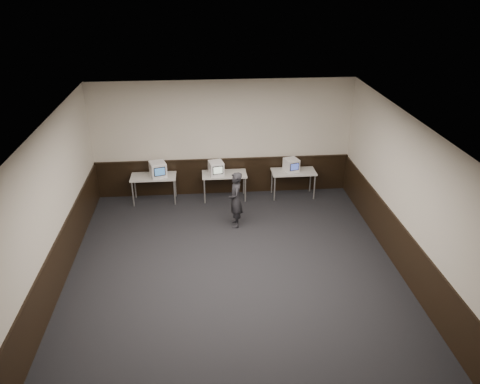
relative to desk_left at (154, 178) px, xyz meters
name	(u,v)px	position (x,y,z in m)	size (l,w,h in m)	color
floor	(235,275)	(1.90, -3.60, -0.68)	(8.00, 8.00, 0.00)	black
ceiling	(234,128)	(1.90, -3.60, 2.52)	(8.00, 8.00, 0.00)	white
back_wall	(223,139)	(1.90, 0.40, 0.92)	(7.00, 7.00, 0.00)	beige
front_wall	(260,367)	(1.90, -7.60, 0.92)	(7.00, 7.00, 0.00)	beige
left_wall	(48,215)	(-1.60, -3.60, 0.92)	(8.00, 8.00, 0.00)	beige
right_wall	(409,200)	(5.40, -3.60, 0.92)	(8.00, 8.00, 0.00)	beige
wainscot_back	(224,176)	(1.90, 0.38, -0.18)	(6.98, 0.04, 1.00)	black
wainscot_left	(59,264)	(-1.58, -3.60, -0.18)	(0.04, 7.98, 1.00)	black
wainscot_right	(400,247)	(5.38, -3.60, -0.18)	(0.04, 7.98, 1.00)	black
wainscot_rail	(223,159)	(1.90, 0.36, 0.34)	(6.98, 0.06, 0.04)	black
desk_left	(154,178)	(0.00, 0.00, 0.00)	(1.20, 0.60, 0.75)	beige
desk_center	(224,176)	(1.90, 0.00, 0.00)	(1.20, 0.60, 0.75)	beige
desk_right	(293,173)	(3.80, 0.00, 0.00)	(1.20, 0.60, 0.75)	beige
emac_left	(158,169)	(0.14, -0.04, 0.27)	(0.51, 0.52, 0.40)	white
emac_center	(216,168)	(1.68, -0.05, 0.26)	(0.44, 0.45, 0.37)	white
emac_right	(291,165)	(3.73, 0.02, 0.25)	(0.45, 0.46, 0.35)	white
person	(236,200)	(2.09, -1.51, 0.03)	(0.52, 0.34, 1.41)	black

